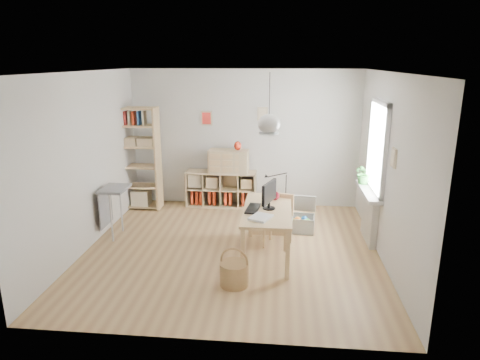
# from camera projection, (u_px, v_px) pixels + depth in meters

# --- Properties ---
(ground) EXTENTS (4.50, 4.50, 0.00)m
(ground) POSITION_uv_depth(u_px,v_px,m) (232.00, 250.00, 6.68)
(ground) COLOR #A68453
(ground) RESTS_ON ground
(room_shell) EXTENTS (4.50, 4.50, 4.50)m
(room_shell) POSITION_uv_depth(u_px,v_px,m) (269.00, 124.00, 5.95)
(room_shell) COLOR silver
(room_shell) RESTS_ON ground
(window_unit) EXTENTS (0.07, 1.16, 1.46)m
(window_unit) POSITION_uv_depth(u_px,v_px,m) (378.00, 147.00, 6.63)
(window_unit) COLOR white
(window_unit) RESTS_ON ground
(radiator) EXTENTS (0.10, 0.80, 0.80)m
(radiator) POSITION_uv_depth(u_px,v_px,m) (370.00, 217.00, 6.94)
(radiator) COLOR silver
(radiator) RESTS_ON ground
(windowsill) EXTENTS (0.22, 1.20, 0.06)m
(windowsill) POSITION_uv_depth(u_px,v_px,m) (369.00, 192.00, 6.83)
(windowsill) COLOR white
(windowsill) RESTS_ON radiator
(desk) EXTENTS (0.70, 1.50, 0.75)m
(desk) POSITION_uv_depth(u_px,v_px,m) (267.00, 215.00, 6.31)
(desk) COLOR tan
(desk) RESTS_ON ground
(cube_shelf) EXTENTS (1.40, 0.38, 0.72)m
(cube_shelf) POSITION_uv_depth(u_px,v_px,m) (220.00, 191.00, 8.64)
(cube_shelf) COLOR #C9AF84
(cube_shelf) RESTS_ON ground
(tall_bookshelf) EXTENTS (0.80, 0.38, 2.00)m
(tall_bookshelf) POSITION_uv_depth(u_px,v_px,m) (138.00, 154.00, 8.30)
(tall_bookshelf) COLOR tan
(tall_bookshelf) RESTS_ON ground
(side_table) EXTENTS (0.40, 0.55, 0.85)m
(side_table) POSITION_uv_depth(u_px,v_px,m) (111.00, 198.00, 7.03)
(side_table) COLOR gray
(side_table) RESTS_ON ground
(chair) EXTENTS (0.49, 0.49, 0.82)m
(chair) POSITION_uv_depth(u_px,v_px,m) (279.00, 217.00, 6.76)
(chair) COLOR gray
(chair) RESTS_ON ground
(wicker_basket) EXTENTS (0.38, 0.38, 0.53)m
(wicker_basket) POSITION_uv_depth(u_px,v_px,m) (234.00, 273.00, 5.59)
(wicker_basket) COLOR #AE7B4E
(wicker_basket) RESTS_ON ground
(storage_chest) EXTENTS (0.59, 0.66, 0.57)m
(storage_chest) POSITION_uv_depth(u_px,v_px,m) (299.00, 220.00, 7.42)
(storage_chest) COLOR #B8B8B4
(storage_chest) RESTS_ON ground
(monitor) EXTENTS (0.20, 0.46, 0.41)m
(monitor) POSITION_uv_depth(u_px,v_px,m) (269.00, 194.00, 6.22)
(monitor) COLOR black
(monitor) RESTS_ON desk
(keyboard) EXTENTS (0.22, 0.47, 0.02)m
(keyboard) POSITION_uv_depth(u_px,v_px,m) (253.00, 208.00, 6.26)
(keyboard) COLOR black
(keyboard) RESTS_ON desk
(task_lamp) EXTENTS (0.37, 0.14, 0.39)m
(task_lamp) POSITION_uv_depth(u_px,v_px,m) (275.00, 181.00, 6.72)
(task_lamp) COLOR black
(task_lamp) RESTS_ON desk
(yarn_ball) EXTENTS (0.14, 0.14, 0.14)m
(yarn_ball) POSITION_uv_depth(u_px,v_px,m) (275.00, 196.00, 6.65)
(yarn_ball) COLOR #440911
(yarn_ball) RESTS_ON desk
(paper_tray) EXTENTS (0.36, 0.39, 0.03)m
(paper_tray) POSITION_uv_depth(u_px,v_px,m) (261.00, 217.00, 5.89)
(paper_tray) COLOR white
(paper_tray) RESTS_ON desk
(drawer_chest) EXTENTS (0.79, 0.39, 0.44)m
(drawer_chest) POSITION_uv_depth(u_px,v_px,m) (229.00, 161.00, 8.41)
(drawer_chest) COLOR #C9AF84
(drawer_chest) RESTS_ON cube_shelf
(red_vase) EXTENTS (0.15, 0.15, 0.18)m
(red_vase) POSITION_uv_depth(u_px,v_px,m) (238.00, 146.00, 8.31)
(red_vase) COLOR #A21E0D
(red_vase) RESTS_ON drawer_chest
(potted_plant) EXTENTS (0.39, 0.36, 0.36)m
(potted_plant) POSITION_uv_depth(u_px,v_px,m) (364.00, 173.00, 7.11)
(potted_plant) COLOR #2B722B
(potted_plant) RESTS_ON windowsill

